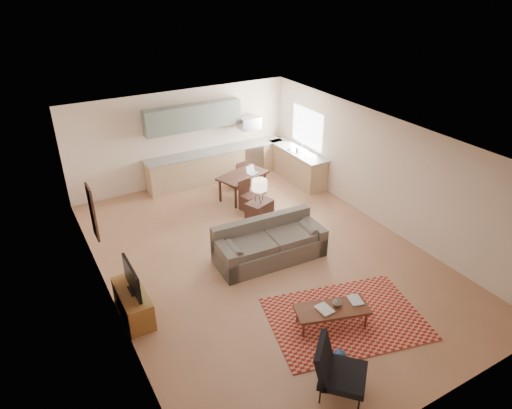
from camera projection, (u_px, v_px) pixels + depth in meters
room at (263, 202)px, 9.42m from camera, size 9.00×9.00×9.00m
kitchen_counter_back at (217, 165)px, 13.43m from camera, size 4.26×0.64×0.92m
kitchen_counter_right at (297, 165)px, 13.42m from camera, size 0.64×2.26×0.92m
kitchen_range at (250, 158)px, 13.92m from camera, size 0.62×0.62×0.90m
kitchen_microwave at (249, 123)px, 13.42m from camera, size 0.62×0.40×0.35m
upper_cabinets at (193, 117)px, 12.59m from camera, size 2.80×0.34×0.70m
window_right at (307, 128)px, 13.04m from camera, size 0.02×1.40×1.05m
wall_art_left at (93, 212)px, 8.61m from camera, size 0.06×0.42×1.10m
triptych at (178, 125)px, 12.61m from camera, size 1.70×0.04×0.50m
rug at (346, 318)px, 8.27m from camera, size 3.10×2.48×0.02m
sofa at (270, 242)px, 9.76m from camera, size 2.51×1.19×0.86m
coffee_table at (331, 317)px, 8.04m from camera, size 1.40×0.89×0.39m
book_a at (319, 312)px, 7.85m from camera, size 0.25×0.33×0.03m
book_b at (350, 301)px, 8.10m from camera, size 0.37×0.41×0.02m
vase at (337, 302)px, 7.97m from camera, size 0.21×0.21×0.17m
armchair at (343, 371)px, 6.66m from camera, size 1.10×1.10×0.89m
tv_credenza at (133, 303)px, 8.24m from camera, size 0.45×1.18×0.54m
tv at (132, 278)px, 8.01m from camera, size 0.09×0.91×0.54m
console_table at (259, 215)px, 10.94m from camera, size 0.73×0.61×0.73m
table_lamp at (260, 191)px, 10.63m from camera, size 0.44×0.44×0.58m
dining_table at (243, 186)px, 12.42m from camera, size 1.53×1.17×0.68m
dining_chair_near at (249, 195)px, 11.78m from camera, size 0.47×0.49×0.80m
dining_chair_far at (237, 174)px, 13.00m from camera, size 0.47×0.49×0.80m
laptop at (253, 170)px, 12.25m from camera, size 0.34×0.30×0.22m
soap_bottle at (298, 149)px, 13.00m from camera, size 0.11×0.11×0.19m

